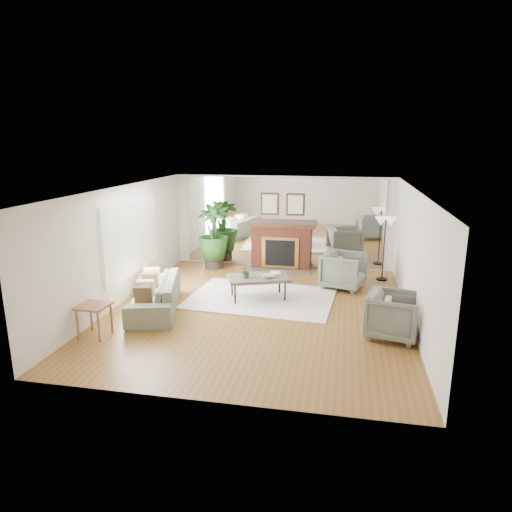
% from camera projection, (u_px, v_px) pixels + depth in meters
% --- Properties ---
extents(ground, '(7.00, 7.00, 0.00)m').
position_uv_depth(ground, '(259.00, 310.00, 9.48)').
color(ground, brown).
rests_on(ground, ground).
extents(wall_left, '(0.02, 7.00, 2.50)m').
position_uv_depth(wall_left, '(122.00, 245.00, 9.73)').
color(wall_left, silver).
rests_on(wall_left, ground).
extents(wall_right, '(0.02, 7.00, 2.50)m').
position_uv_depth(wall_right, '(414.00, 259.00, 8.62)').
color(wall_right, silver).
rests_on(wall_right, ground).
extents(wall_back, '(6.00, 0.02, 2.50)m').
position_uv_depth(wall_back, '(283.00, 222.00, 12.49)').
color(wall_back, silver).
rests_on(wall_back, ground).
extents(mirror_panel, '(5.40, 0.04, 2.40)m').
position_uv_depth(mirror_panel, '(283.00, 222.00, 12.47)').
color(mirror_panel, silver).
rests_on(mirror_panel, wall_back).
extents(window_panel, '(0.04, 2.40, 1.50)m').
position_uv_depth(window_panel, '(131.00, 237.00, 10.08)').
color(window_panel, '#B2E09E').
rests_on(window_panel, wall_left).
extents(fireplace, '(1.85, 0.83, 2.05)m').
position_uv_depth(fireplace, '(281.00, 245.00, 12.42)').
color(fireplace, maroon).
rests_on(fireplace, ground).
extents(area_rug, '(3.29, 2.47, 0.03)m').
position_uv_depth(area_rug, '(261.00, 298.00, 10.14)').
color(area_rug, white).
rests_on(area_rug, ground).
extents(coffee_table, '(1.50, 1.18, 0.52)m').
position_uv_depth(coffee_table, '(258.00, 278.00, 10.01)').
color(coffee_table, '#5D5249').
rests_on(coffee_table, ground).
extents(sofa, '(1.49, 2.44, 0.67)m').
position_uv_depth(sofa, '(154.00, 294.00, 9.42)').
color(sofa, slate).
rests_on(sofa, ground).
extents(armchair_back, '(1.17, 1.15, 0.86)m').
position_uv_depth(armchair_back, '(344.00, 270.00, 10.80)').
color(armchair_back, slate).
rests_on(armchair_back, ground).
extents(armchair_front, '(1.08, 1.06, 0.82)m').
position_uv_depth(armchair_front, '(394.00, 315.00, 8.08)').
color(armchair_front, slate).
rests_on(armchair_front, ground).
extents(side_table, '(0.54, 0.54, 0.59)m').
position_uv_depth(side_table, '(94.00, 310.00, 8.11)').
color(side_table, brown).
rests_on(side_table, ground).
extents(potted_ficus, '(0.90, 0.90, 1.78)m').
position_uv_depth(potted_ficus, '(213.00, 234.00, 12.40)').
color(potted_ficus, black).
rests_on(potted_ficus, ground).
extents(floor_lamp, '(0.52, 0.29, 1.61)m').
position_uv_depth(floor_lamp, '(385.00, 226.00, 11.19)').
color(floor_lamp, black).
rests_on(floor_lamp, ground).
extents(tabletop_plant, '(0.31, 0.29, 0.29)m').
position_uv_depth(tabletop_plant, '(246.00, 271.00, 9.89)').
color(tabletop_plant, '#2B6123').
rests_on(tabletop_plant, coffee_table).
extents(fruit_bowl, '(0.28, 0.28, 0.06)m').
position_uv_depth(fruit_bowl, '(268.00, 276.00, 9.91)').
color(fruit_bowl, brown).
rests_on(fruit_bowl, coffee_table).
extents(book, '(0.29, 0.33, 0.02)m').
position_uv_depth(book, '(271.00, 273.00, 10.22)').
color(book, brown).
rests_on(book, coffee_table).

